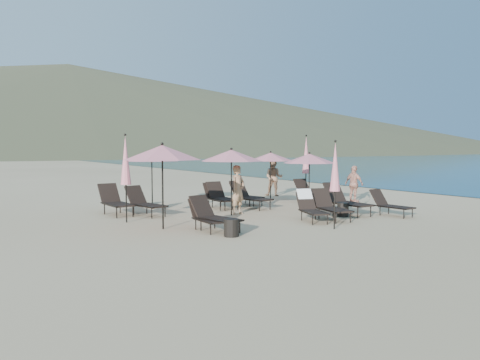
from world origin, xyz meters
TOP-DOWN VIEW (x-y plane):
  - ground at (0.00, 0.00)m, footprint 800.00×800.00m
  - volcanic_headland at (71.37, 302.62)m, footprint 690.00×690.00m
  - lounger_0 at (-4.19, 0.38)m, footprint 0.60×1.48m
  - lounger_1 at (-4.05, 0.21)m, footprint 0.95×1.72m
  - lounger_2 at (-0.66, 0.07)m, footprint 1.04×1.63m
  - lounger_3 at (0.05, -0.07)m, footprint 0.99×1.75m
  - lounger_4 at (1.30, 0.48)m, footprint 0.79×1.88m
  - lounger_5 at (2.36, -0.52)m, footprint 0.65×1.52m
  - lounger_6 at (-5.37, 4.72)m, footprint 0.78×1.83m
  - lounger_7 at (-4.58, 4.04)m, footprint 1.00×1.79m
  - lounger_8 at (-1.42, 4.26)m, footprint 0.74×1.72m
  - lounger_9 at (-0.04, 4.72)m, footprint 0.83×1.58m
  - lounger_10 at (2.42, 3.57)m, footprint 0.67×1.70m
  - lounger_11 at (2.69, 3.75)m, footprint 0.83×1.66m
  - lounger_12 at (-1.52, 4.39)m, footprint 0.73×1.66m
  - lounger_13 at (-0.56, 3.66)m, footprint 0.96×1.86m
  - umbrella_open_0 at (-5.14, 1.19)m, footprint 2.27×2.27m
  - umbrella_open_1 at (-2.11, 2.42)m, footprint 2.13×2.13m
  - umbrella_open_2 at (1.35, 2.44)m, footprint 1.98×1.98m
  - umbrella_open_3 at (-3.72, 5.48)m, footprint 2.08×2.08m
  - umbrella_open_4 at (1.76, 5.44)m, footprint 1.99×1.99m
  - umbrella_closed_0 at (-1.07, -1.41)m, footprint 0.29×0.29m
  - umbrella_closed_1 at (2.57, 4.04)m, footprint 0.33×0.33m
  - umbrella_closed_2 at (-5.61, 2.89)m, footprint 0.32×0.32m
  - side_table_0 at (-4.09, -0.78)m, footprint 0.40×0.40m
  - side_table_1 at (0.84, 0.16)m, footprint 0.38×0.38m
  - beachgoer_a at (-1.79, 2.52)m, footprint 0.72×0.59m
  - beachgoer_b at (2.89, 6.70)m, footprint 1.07×1.08m
  - beachgoer_c at (4.17, 2.83)m, footprint 0.45×0.93m

SIDE VIEW (x-z plane):
  - ground at x=0.00m, z-range 0.00..0.00m
  - side_table_0 at x=-4.09m, z-range 0.00..0.46m
  - side_table_1 at x=0.84m, z-range 0.00..0.47m
  - lounger_0 at x=-4.19m, z-range -0.03..0.81m
  - lounger_5 at x=2.36m, z-range -0.03..0.83m
  - lounger_9 at x=-0.04m, z-range -0.03..0.84m
  - lounger_11 at x=2.69m, z-range -0.03..0.88m
  - lounger_12 at x=-1.52m, z-range -0.03..0.90m
  - lounger_1 at x=-4.05m, z-range -0.03..0.91m
  - lounger_3 at x=0.05m, z-range -0.03..0.92m
  - lounger_8 at x=-1.42m, z-range -0.03..0.94m
  - lounger_7 at x=-4.58m, z-range -0.03..0.94m
  - lounger_10 at x=2.42m, z-range -0.03..0.94m
  - lounger_2 at x=-0.66m, z-range -0.02..0.94m
  - lounger_13 at x=-0.56m, z-range -0.03..0.98m
  - lounger_6 at x=-5.37m, z-range -0.03..1.00m
  - lounger_4 at x=1.30m, z-range -0.03..1.03m
  - beachgoer_c at x=4.17m, z-range 0.00..1.54m
  - beachgoer_a at x=-1.79m, z-range 0.00..1.69m
  - beachgoer_b at x=2.89m, z-range 0.00..1.76m
  - umbrella_closed_0 at x=-1.07m, z-range 0.49..3.00m
  - umbrella_open_2 at x=1.35m, z-range 0.82..2.95m
  - umbrella_open_4 at x=1.76m, z-range 0.82..2.96m
  - umbrella_closed_2 at x=-5.61m, z-range 0.53..3.26m
  - umbrella_closed_1 at x=2.57m, z-range 0.55..3.39m
  - umbrella_open_3 at x=-3.72m, z-range 0.86..3.10m
  - umbrella_open_1 at x=-2.11m, z-range 0.88..3.18m
  - umbrella_open_0 at x=-5.14m, z-range 0.94..3.38m
  - volcanic_headland at x=71.37m, z-range -1.01..53.99m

